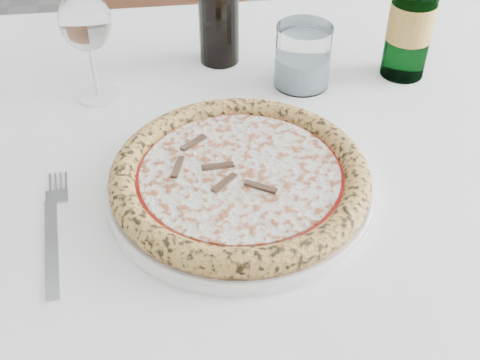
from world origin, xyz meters
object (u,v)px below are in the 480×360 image
Objects in this scene: plate at (240,187)px; beer_bottle at (413,11)px; tumbler at (303,60)px; dining_table at (229,189)px; pizza at (240,176)px; wine_glass at (86,24)px; chair_far at (166,35)px.

plate is 1.24× the size of beer_bottle.
beer_bottle reaches higher than tumbler.
dining_table is at bearing 90.00° from plate.
pizza is 1.20× the size of beer_bottle.
dining_table is at bearing -40.81° from wine_glass.
dining_table is 4.99× the size of pizza.
tumbler is at bearing 60.37° from plate.
chair_far is 0.92m from plate.
tumbler reaches higher than dining_table.
tumbler is (0.32, -0.01, -0.08)m from wine_glass.
beer_bottle is at bearing 38.78° from pizza.
chair_far is at bearing 106.19° from tumbler.
dining_table is 0.15m from pizza.
tumbler is at bearing -2.44° from wine_glass.
tumbler is (0.19, -0.64, 0.26)m from chair_far.
plate is at bearing -119.63° from tumbler.
pizza is at bearing -141.22° from beer_bottle.
wine_glass is at bearing -101.47° from chair_far.
plate is 0.28m from tumbler.
wine_glass is 1.73× the size of tumbler.
wine_glass is 0.48m from beer_bottle.
beer_bottle is at bearing 1.34° from tumbler.
plate is at bearing -141.22° from beer_bottle.
wine_glass is (-0.13, -0.63, 0.34)m from chair_far.
dining_table is 0.39m from beer_bottle.
chair_far is at bearing 118.96° from beer_bottle.
beer_bottle is (0.30, 0.14, 0.19)m from dining_table.
chair_far is 3.49× the size of beer_bottle.
beer_bottle is at bearing -61.04° from chair_far.
dining_table is 0.23m from tumbler.
tumbler is 0.36× the size of beer_bottle.
beer_bottle is at bearing -1.13° from wine_glass.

